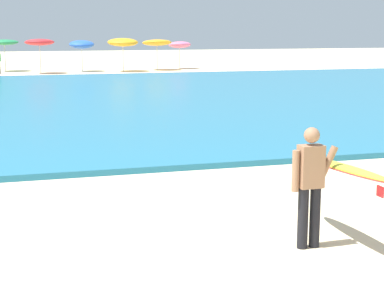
{
  "coord_description": "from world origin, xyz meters",
  "views": [
    {
      "loc": [
        -1.4,
        -7.07,
        3.07
      ],
      "look_at": [
        1.52,
        3.09,
        1.1
      ],
      "focal_mm": 58.33,
      "sensor_mm": 36.0,
      "label": 1
    }
  ],
  "objects": [
    {
      "name": "beach_umbrella_7",
      "position": [
        8.94,
        38.39,
        2.01
      ],
      "size": [
        2.16,
        2.19,
        2.32
      ],
      "color": "beige",
      "rests_on": "ground"
    },
    {
      "name": "surfer_with_board",
      "position": [
        2.75,
        0.59,
        1.03
      ],
      "size": [
        0.96,
        2.4,
        1.73
      ],
      "color": "black",
      "rests_on": "ground"
    },
    {
      "name": "beach_umbrella_6",
      "position": [
        6.25,
        37.57,
        2.08
      ],
      "size": [
        2.18,
        2.21,
        2.43
      ],
      "color": "beige",
      "rests_on": "ground"
    },
    {
      "name": "beach_umbrella_8",
      "position": [
        10.95,
        39.41,
        1.82
      ],
      "size": [
        1.7,
        1.73,
        2.13
      ],
      "color": "beige",
      "rests_on": "ground"
    },
    {
      "name": "sea",
      "position": [
        0.0,
        19.71,
        0.07
      ],
      "size": [
        120.0,
        28.0,
        0.14
      ],
      "primitive_type": "cube",
      "color": "teal",
      "rests_on": "ground"
    },
    {
      "name": "beach_umbrella_3",
      "position": [
        -1.89,
        40.0,
        2.07
      ],
      "size": [
        1.99,
        1.99,
        2.28
      ],
      "color": "beige",
      "rests_on": "ground"
    },
    {
      "name": "beach_umbrella_4",
      "position": [
        0.44,
        37.05,
        2.12
      ],
      "size": [
        1.99,
        2.01,
        2.39
      ],
      "color": "beige",
      "rests_on": "ground"
    },
    {
      "name": "ground_plane",
      "position": [
        0.0,
        0.0,
        0.0
      ],
      "size": [
        160.0,
        160.0,
        0.0
      ],
      "primitive_type": "plane",
      "color": "beige"
    },
    {
      "name": "beach_umbrella_5",
      "position": [
        3.42,
        38.36,
        1.92
      ],
      "size": [
        1.78,
        1.83,
        2.29
      ],
      "color": "beige",
      "rests_on": "ground"
    }
  ]
}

